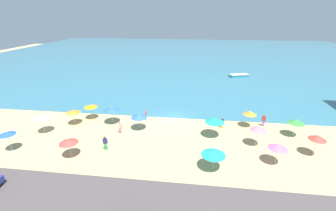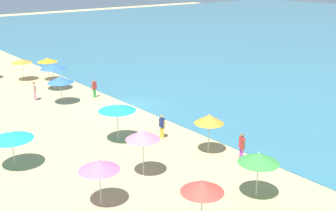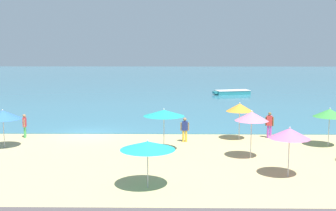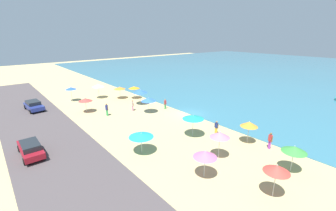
{
  "view_description": "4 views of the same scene",
  "coord_description": "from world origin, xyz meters",
  "px_view_note": "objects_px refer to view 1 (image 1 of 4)",
  "views": [
    {
      "loc": [
        2.8,
        -30.51,
        14.64
      ],
      "look_at": [
        -1.18,
        2.02,
        1.15
      ],
      "focal_mm": 24.0,
      "sensor_mm": 36.0,
      "label": 1
    },
    {
      "loc": [
        27.07,
        -18.4,
        10.64
      ],
      "look_at": [
        6.1,
        -1.27,
        1.84
      ],
      "focal_mm": 45.0,
      "sensor_mm": 36.0,
      "label": 2
    },
    {
      "loc": [
        6.12,
        -29.26,
        6.06
      ],
      "look_at": [
        5.67,
        1.37,
        1.88
      ],
      "focal_mm": 45.0,
      "sensor_mm": 36.0,
      "label": 3
    },
    {
      "loc": [
        21.72,
        -22.07,
        11.12
      ],
      "look_at": [
        -1.15,
        -3.06,
        1.65
      ],
      "focal_mm": 24.0,
      "sensor_mm": 36.0,
      "label": 4
    }
  ],
  "objects_px": {
    "beach_umbrella_11": "(42,117)",
    "beach_umbrella_12": "(112,109)",
    "beach_umbrella_10": "(250,113)",
    "beach_umbrella_2": "(7,133)",
    "beach_umbrella_1": "(73,112)",
    "beach_umbrella_9": "(68,141)",
    "bather_3": "(264,120)",
    "beach_umbrella_4": "(139,116)",
    "bather_1": "(120,127)",
    "beach_umbrella_8": "(91,106)",
    "beach_umbrella_3": "(215,121)",
    "bather_4": "(105,142)",
    "beach_umbrella_13": "(278,147)",
    "beach_umbrella_6": "(318,137)",
    "beach_umbrella_7": "(296,121)",
    "beach_umbrella_0": "(258,128)",
    "beach_umbrella_5": "(213,153)",
    "bather_2": "(146,114)",
    "bather_0": "(222,122)"
  },
  "relations": [
    {
      "from": "beach_umbrella_8",
      "to": "bather_2",
      "type": "height_order",
      "value": "beach_umbrella_8"
    },
    {
      "from": "beach_umbrella_0",
      "to": "bather_2",
      "type": "distance_m",
      "value": 15.43
    },
    {
      "from": "beach_umbrella_11",
      "to": "bather_1",
      "type": "relative_size",
      "value": 1.59
    },
    {
      "from": "beach_umbrella_6",
      "to": "bather_3",
      "type": "height_order",
      "value": "beach_umbrella_6"
    },
    {
      "from": "beach_umbrella_1",
      "to": "beach_umbrella_7",
      "type": "relative_size",
      "value": 0.91
    },
    {
      "from": "beach_umbrella_7",
      "to": "beach_umbrella_4",
      "type": "bearing_deg",
      "value": -178.3
    },
    {
      "from": "beach_umbrella_0",
      "to": "beach_umbrella_8",
      "type": "relative_size",
      "value": 1.16
    },
    {
      "from": "bather_2",
      "to": "bather_3",
      "type": "relative_size",
      "value": 0.91
    },
    {
      "from": "beach_umbrella_0",
      "to": "beach_umbrella_11",
      "type": "bearing_deg",
      "value": -179.79
    },
    {
      "from": "beach_umbrella_1",
      "to": "beach_umbrella_2",
      "type": "bearing_deg",
      "value": -118.26
    },
    {
      "from": "beach_umbrella_13",
      "to": "bather_3",
      "type": "bearing_deg",
      "value": 83.18
    },
    {
      "from": "beach_umbrella_4",
      "to": "beach_umbrella_3",
      "type": "bearing_deg",
      "value": -4.71
    },
    {
      "from": "beach_umbrella_10",
      "to": "beach_umbrella_2",
      "type": "bearing_deg",
      "value": -161.79
    },
    {
      "from": "beach_umbrella_0",
      "to": "beach_umbrella_12",
      "type": "height_order",
      "value": "beach_umbrella_0"
    },
    {
      "from": "bather_0",
      "to": "beach_umbrella_2",
      "type": "bearing_deg",
      "value": -160.71
    },
    {
      "from": "bather_4",
      "to": "bather_1",
      "type": "bearing_deg",
      "value": 84.06
    },
    {
      "from": "beach_umbrella_8",
      "to": "beach_umbrella_9",
      "type": "bearing_deg",
      "value": -79.12
    },
    {
      "from": "beach_umbrella_6",
      "to": "beach_umbrella_11",
      "type": "xyz_separation_m",
      "value": [
        -32.72,
        1.18,
        0.04
      ]
    },
    {
      "from": "bather_0",
      "to": "beach_umbrella_9",
      "type": "bearing_deg",
      "value": -152.72
    },
    {
      "from": "beach_umbrella_1",
      "to": "bather_1",
      "type": "height_order",
      "value": "beach_umbrella_1"
    },
    {
      "from": "beach_umbrella_8",
      "to": "beach_umbrella_12",
      "type": "distance_m",
      "value": 3.72
    },
    {
      "from": "beach_umbrella_9",
      "to": "bather_3",
      "type": "distance_m",
      "value": 25.05
    },
    {
      "from": "beach_umbrella_9",
      "to": "beach_umbrella_8",
      "type": "bearing_deg",
      "value": 100.88
    },
    {
      "from": "beach_umbrella_5",
      "to": "beach_umbrella_10",
      "type": "distance_m",
      "value": 11.25
    },
    {
      "from": "beach_umbrella_11",
      "to": "beach_umbrella_13",
      "type": "relative_size",
      "value": 1.1
    },
    {
      "from": "beach_umbrella_7",
      "to": "beach_umbrella_10",
      "type": "xyz_separation_m",
      "value": [
        -5.25,
        1.87,
        0.07
      ]
    },
    {
      "from": "bather_1",
      "to": "bather_4",
      "type": "height_order",
      "value": "bather_4"
    },
    {
      "from": "beach_umbrella_8",
      "to": "bather_0",
      "type": "bearing_deg",
      "value": -1.78
    },
    {
      "from": "bather_3",
      "to": "bather_4",
      "type": "xyz_separation_m",
      "value": [
        -19.58,
        -8.36,
        0.02
      ]
    },
    {
      "from": "beach_umbrella_8",
      "to": "beach_umbrella_3",
      "type": "bearing_deg",
      "value": -10.2
    },
    {
      "from": "beach_umbrella_10",
      "to": "beach_umbrella_13",
      "type": "xyz_separation_m",
      "value": [
        1.09,
        -8.12,
        -0.08
      ]
    },
    {
      "from": "beach_umbrella_13",
      "to": "bather_0",
      "type": "bearing_deg",
      "value": 122.46
    },
    {
      "from": "beach_umbrella_2",
      "to": "beach_umbrella_8",
      "type": "relative_size",
      "value": 1.09
    },
    {
      "from": "beach_umbrella_3",
      "to": "bather_1",
      "type": "xyz_separation_m",
      "value": [
        -12.1,
        -0.56,
        -1.37
      ]
    },
    {
      "from": "beach_umbrella_6",
      "to": "beach_umbrella_13",
      "type": "distance_m",
      "value": 5.11
    },
    {
      "from": "beach_umbrella_3",
      "to": "beach_umbrella_6",
      "type": "bearing_deg",
      "value": -14.62
    },
    {
      "from": "beach_umbrella_11",
      "to": "beach_umbrella_12",
      "type": "distance_m",
      "value": 8.77
    },
    {
      "from": "beach_umbrella_2",
      "to": "bather_2",
      "type": "bearing_deg",
      "value": 35.58
    },
    {
      "from": "beach_umbrella_2",
      "to": "beach_umbrella_9",
      "type": "distance_m",
      "value": 7.37
    },
    {
      "from": "beach_umbrella_12",
      "to": "bather_2",
      "type": "relative_size",
      "value": 1.59
    },
    {
      "from": "bather_4",
      "to": "beach_umbrella_11",
      "type": "bearing_deg",
      "value": 162.94
    },
    {
      "from": "beach_umbrella_2",
      "to": "beach_umbrella_7",
      "type": "xyz_separation_m",
      "value": [
        33.38,
        7.39,
        -0.17
      ]
    },
    {
      "from": "beach_umbrella_1",
      "to": "bather_1",
      "type": "bearing_deg",
      "value": -13.79
    },
    {
      "from": "beach_umbrella_0",
      "to": "beach_umbrella_5",
      "type": "bearing_deg",
      "value": -136.94
    },
    {
      "from": "beach_umbrella_4",
      "to": "beach_umbrella_13",
      "type": "xyz_separation_m",
      "value": [
        15.85,
        -5.66,
        0.06
      ]
    },
    {
      "from": "beach_umbrella_1",
      "to": "bather_4",
      "type": "xyz_separation_m",
      "value": [
        6.82,
        -5.74,
        -0.94
      ]
    },
    {
      "from": "bather_3",
      "to": "beach_umbrella_10",
      "type": "bearing_deg",
      "value": -165.16
    },
    {
      "from": "bather_2",
      "to": "bather_3",
      "type": "bearing_deg",
      "value": 0.28
    },
    {
      "from": "beach_umbrella_4",
      "to": "bather_1",
      "type": "distance_m",
      "value": 2.88
    },
    {
      "from": "beach_umbrella_6",
      "to": "beach_umbrella_7",
      "type": "distance_m",
      "value": 4.23
    }
  ]
}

